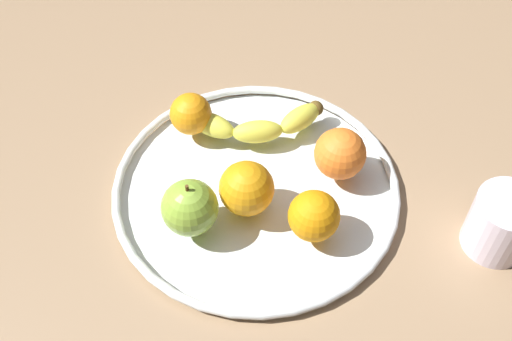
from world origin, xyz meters
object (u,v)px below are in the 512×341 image
Objects in this scene: fruit_bowl at (256,188)px; ambient_mug at (503,224)px; orange_back_left at (314,216)px; orange_back_right at (247,188)px; orange_center at (191,114)px; orange_front_left at (340,154)px; banana at (259,124)px; apple at (190,208)px.

ambient_mug is (31.73, -3.31, 3.38)cm from fruit_bowl.
orange_back_left is 0.91× the size of orange_back_right.
orange_back_left is 23.66cm from ambient_mug.
fruit_bowl is 6.51× the size of orange_center.
orange_back_right is 15.96cm from orange_center.
orange_front_left is at bearing 34.03° from orange_back_right.
orange_back_left is 9.35cm from orange_back_right.
orange_back_left is at bearing -74.26° from banana.
apple is at bearing -146.70° from orange_front_left.
apple is 0.68× the size of ambient_mug.
fruit_bowl is 4.84× the size of apple.
apple is 16.84cm from orange_center.
orange_front_left is (11.74, -5.43, 1.90)cm from banana.
fruit_bowl is at bearing 46.74° from apple.
orange_front_left is (11.42, 7.71, -0.08)cm from orange_back_right.
ambient_mug is at bearing 6.38° from apple.
apple is 1.15× the size of orange_front_left.
orange_front_left is 0.59× the size of ambient_mug.
banana is 13.30cm from orange_back_right.
orange_back_left is (9.26, -15.87, 1.67)cm from banana.
apple is (-7.21, -7.66, 4.54)cm from fruit_bowl.
orange_back_right is (0.32, -13.15, 1.97)cm from banana.
orange_back_right reaches higher than banana.
apple reaches higher than fruit_bowl.
orange_back_left is 24.28cm from orange_center.
ambient_mug is at bearing -19.54° from orange_front_left.
banana is 18.43cm from apple.
apple is (-6.21, -17.23, 2.02)cm from banana.
fruit_bowl is 32.08cm from ambient_mug.
banana is at bearing 120.26° from orange_back_left.
apple is at bearing -124.35° from banana.
orange_front_left reaches higher than banana.
fruit_bowl is 14.42cm from orange_center.
fruit_bowl is 5.44× the size of orange_back_right.
banana is 2.81× the size of orange_front_left.
banana is at bearing 155.17° from orange_front_left.
fruit_bowl is at bearing 174.05° from ambient_mug.
apple is at bearing -148.00° from orange_back_right.
apple is at bearing -77.88° from orange_center.
ambient_mug is at bearing 7.27° from orange_back_left.
apple reaches higher than ambient_mug.
orange_front_left is at bearing 33.30° from apple.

